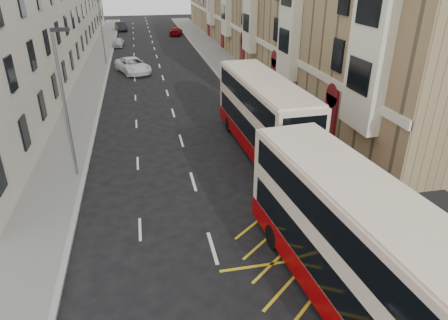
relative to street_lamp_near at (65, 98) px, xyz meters
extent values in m
cube|color=slate|center=(14.35, 18.00, -4.56)|extent=(4.00, 120.00, 0.15)
cube|color=slate|center=(-1.15, 18.00, -4.56)|extent=(3.00, 120.00, 0.15)
cube|color=gray|center=(12.35, 18.00, -4.56)|extent=(0.25, 120.00, 0.15)
cube|color=gray|center=(0.35, 18.00, -4.56)|extent=(0.25, 120.00, 0.15)
cube|color=#EDE9CC|center=(16.32, 33.50, -0.64)|extent=(0.18, 79.00, 0.50)
cube|color=#EDE9CC|center=(16.00, -2.00, 2.86)|extent=(0.80, 3.20, 10.00)
cube|color=#EDE9CC|center=(16.00, 10.00, 2.86)|extent=(0.80, 3.20, 10.00)
cube|color=#EDE9CC|center=(16.00, 22.00, 2.86)|extent=(0.80, 3.20, 10.00)
cube|color=maroon|center=(16.30, 2.00, -2.94)|extent=(0.20, 1.60, 3.00)
cube|color=maroon|center=(16.30, 14.00, -2.94)|extent=(0.20, 1.60, 3.00)
cube|color=maroon|center=(16.30, 26.00, -2.94)|extent=(0.20, 1.60, 3.00)
cube|color=maroon|center=(16.30, 38.00, -2.94)|extent=(0.20, 1.60, 3.00)
cube|color=maroon|center=(16.30, 50.00, -2.94)|extent=(0.20, 1.60, 3.00)
cube|color=silver|center=(-7.15, 33.50, 1.86)|extent=(9.00, 79.00, 13.00)
cube|color=black|center=(13.91, -10.10, -3.19)|extent=(0.08, 0.08, 2.60)
cube|color=black|center=(15.19, -10.10, -3.19)|extent=(0.08, 0.08, 2.60)
cube|color=black|center=(14.80, -11.40, -4.04)|extent=(0.35, 1.60, 0.06)
cylinder|color=#B0261E|center=(12.60, -9.50, -3.99)|extent=(0.06, 0.06, 1.00)
cylinder|color=#B0261E|center=(12.60, -6.25, -3.99)|extent=(0.06, 0.06, 1.00)
cylinder|color=#B0261E|center=(12.60, -3.00, -3.99)|extent=(0.06, 0.06, 1.00)
cube|color=#B0261E|center=(12.60, -6.25, -3.51)|extent=(0.05, 6.50, 0.06)
cube|color=#B0261E|center=(12.60, -6.25, -3.94)|extent=(0.05, 6.50, 0.06)
cylinder|color=slate|center=(-0.05, 0.00, -0.49)|extent=(0.16, 0.16, 8.00)
cube|color=black|center=(0.35, 0.00, 3.41)|extent=(0.90, 0.18, 0.18)
cylinder|color=slate|center=(-0.05, 30.00, -0.49)|extent=(0.16, 0.16, 8.00)
cube|color=beige|center=(10.43, -12.10, -2.14)|extent=(3.73, 11.98, 4.23)
cube|color=#8B0104|center=(10.43, -12.10, -3.78)|extent=(3.76, 12.02, 0.96)
cube|color=black|center=(10.43, -12.10, -2.65)|extent=(3.69, 11.04, 1.18)
cube|color=black|center=(10.43, -12.10, -0.83)|extent=(3.69, 11.04, 1.07)
cube|color=beige|center=(10.43, -12.10, 0.01)|extent=(3.58, 11.50, 0.13)
cube|color=black|center=(9.90, -6.25, -2.60)|extent=(2.28, 0.29, 1.39)
cube|color=black|center=(9.90, -6.25, -0.40)|extent=(1.88, 0.25, 0.48)
cylinder|color=black|center=(8.88, -8.46, -4.10)|extent=(0.40, 1.09, 1.07)
cylinder|color=black|center=(11.29, -8.24, -4.10)|extent=(0.40, 1.09, 1.07)
cube|color=beige|center=(11.32, 1.29, -2.13)|extent=(3.13, 11.93, 4.25)
cube|color=#8B0104|center=(11.32, 1.29, -3.78)|extent=(3.16, 11.96, 0.97)
cube|color=black|center=(11.32, 1.29, -2.65)|extent=(3.13, 10.98, 1.18)
cube|color=black|center=(11.32, 1.29, -0.82)|extent=(3.13, 10.98, 1.08)
cube|color=beige|center=(11.32, 1.29, 0.03)|extent=(3.00, 11.45, 0.13)
cube|color=black|center=(11.10, 7.18, -2.59)|extent=(2.29, 0.17, 1.40)
cube|color=black|center=(11.10, 7.18, -0.39)|extent=(1.88, 0.16, 0.48)
cube|color=black|center=(11.54, -4.60, -2.59)|extent=(2.29, 0.17, 1.29)
cylinder|color=black|center=(9.96, 5.03, -4.10)|extent=(0.34, 1.09, 1.08)
cylinder|color=black|center=(12.39, 5.12, -4.10)|extent=(0.34, 1.09, 1.08)
cylinder|color=black|center=(10.25, -2.54, -4.10)|extent=(0.34, 1.09, 1.08)
cylinder|color=black|center=(12.68, -2.45, -4.10)|extent=(0.34, 1.09, 1.08)
cylinder|color=black|center=(13.54, -11.91, -4.07)|extent=(0.48, 0.48, 0.83)
cylinder|color=black|center=(13.54, -11.91, -3.64)|extent=(0.54, 0.54, 0.07)
imported|color=black|center=(13.06, -6.49, -3.64)|extent=(1.06, 0.87, 1.70)
imported|color=white|center=(3.25, 24.96, -3.81)|extent=(4.48, 6.53, 1.66)
imported|color=#ACAEB4|center=(1.15, 42.50, -3.98)|extent=(1.76, 3.92, 1.31)
imported|color=black|center=(1.15, 60.05, -3.84)|extent=(2.56, 5.08, 1.60)
imported|color=#9A010A|center=(10.83, 52.52, -3.96)|extent=(2.90, 4.99, 1.36)
camera|label=1|loc=(4.01, -21.49, 6.10)|focal=32.00mm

